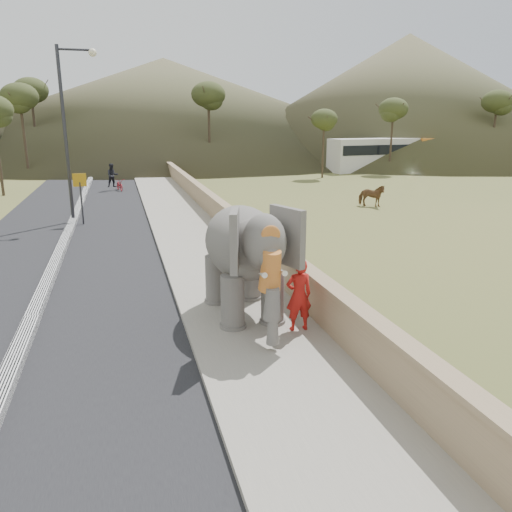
{
  "coord_description": "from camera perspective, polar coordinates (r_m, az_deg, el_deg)",
  "views": [
    {
      "loc": [
        -2.75,
        -11.79,
        4.73
      ],
      "look_at": [
        0.2,
        -1.03,
        1.7
      ],
      "focal_mm": 35.0,
      "sensor_mm": 36.0,
      "label": 1
    }
  ],
  "objects": [
    {
      "name": "ground",
      "position": [
        13.0,
        -2.06,
        -6.15
      ],
      "size": [
        160.0,
        160.0,
        0.0
      ],
      "primitive_type": "plane",
      "color": "olive",
      "rests_on": "ground"
    },
    {
      "name": "road",
      "position": [
        22.41,
        -20.73,
        2.05
      ],
      "size": [
        7.0,
        120.0,
        0.03
      ],
      "primitive_type": "cube",
      "color": "black",
      "rests_on": "ground"
    },
    {
      "name": "median",
      "position": [
        22.39,
        -20.75,
        2.29
      ],
      "size": [
        0.35,
        120.0,
        0.22
      ],
      "primitive_type": "cube",
      "color": "black",
      "rests_on": "ground"
    },
    {
      "name": "walkway",
      "position": [
        22.45,
        -7.96,
        3.08
      ],
      "size": [
        3.0,
        120.0,
        0.15
      ],
      "primitive_type": "cube",
      "color": "#9E9687",
      "rests_on": "ground"
    },
    {
      "name": "parapet",
      "position": [
        22.62,
        -3.85,
        4.51
      ],
      "size": [
        0.3,
        120.0,
        1.1
      ],
      "primitive_type": "cube",
      "color": "tan",
      "rests_on": "ground"
    },
    {
      "name": "lamppost",
      "position": [
        25.22,
        -20.42,
        14.6
      ],
      "size": [
        1.76,
        0.36,
        8.0
      ],
      "color": "#2E2F33",
      "rests_on": "ground"
    },
    {
      "name": "signboard",
      "position": [
        24.63,
        -19.42,
        7.14
      ],
      "size": [
        0.6,
        0.08,
        2.4
      ],
      "color": "#2D2D33",
      "rests_on": "ground"
    },
    {
      "name": "cow",
      "position": [
        29.19,
        13.04,
        6.73
      ],
      "size": [
        1.59,
        1.46,
        1.26
      ],
      "primitive_type": "imported",
      "rotation": [
        0.0,
        0.0,
        0.9
      ],
      "color": "brown",
      "rests_on": "ground"
    },
    {
      "name": "distant_car",
      "position": [
        51.43,
        11.43,
        10.43
      ],
      "size": [
        4.29,
        1.86,
        1.44
      ],
      "primitive_type": "imported",
      "rotation": [
        0.0,
        0.0,
        1.61
      ],
      "color": "#ACABB1",
      "rests_on": "ground"
    },
    {
      "name": "bus_white",
      "position": [
        50.98,
        14.2,
        11.16
      ],
      "size": [
        11.24,
        3.95,
        3.1
      ],
      "primitive_type": "cube",
      "rotation": [
        0.0,
        0.0,
        1.71
      ],
      "color": "silver",
      "rests_on": "ground"
    },
    {
      "name": "bus_orange",
      "position": [
        55.75,
        22.81,
        10.76
      ],
      "size": [
        11.17,
        3.4,
        3.1
      ],
      "primitive_type": "cube",
      "rotation": [
        0.0,
        0.0,
        1.49
      ],
      "color": "orange",
      "rests_on": "ground"
    },
    {
      "name": "hill_right",
      "position": [
        74.71,
        16.71,
        17.09
      ],
      "size": [
        56.0,
        56.0,
        16.0
      ],
      "primitive_type": "cone",
      "color": "brown",
      "rests_on": "ground"
    },
    {
      "name": "hill_far",
      "position": [
        82.19,
        -10.33,
        16.54
      ],
      "size": [
        80.0,
        80.0,
        14.0
      ],
      "primitive_type": "cone",
      "color": "brown",
      "rests_on": "ground"
    },
    {
      "name": "elephant_and_man",
      "position": [
        12.02,
        -1.45,
        -0.25
      ],
      "size": [
        2.27,
        3.9,
        2.78
      ],
      "color": "slate",
      "rests_on": "ground"
    },
    {
      "name": "motorcyclist",
      "position": [
        36.44,
        -15.73,
        8.38
      ],
      "size": [
        1.31,
        1.64,
        1.89
      ],
      "color": "maroon",
      "rests_on": "ground"
    },
    {
      "name": "trees",
      "position": [
        43.0,
        -8.76,
        13.98
      ],
      "size": [
        48.03,
        45.2,
        9.34
      ],
      "color": "#473828",
      "rests_on": "ground"
    }
  ]
}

